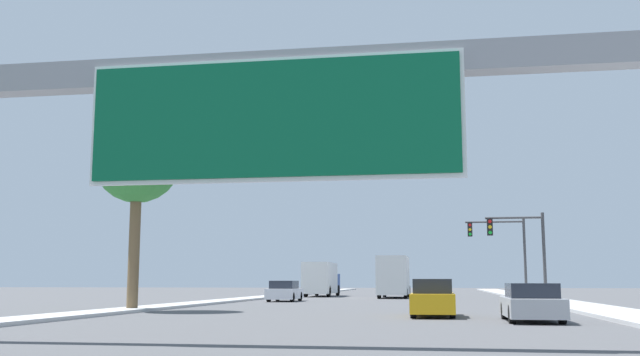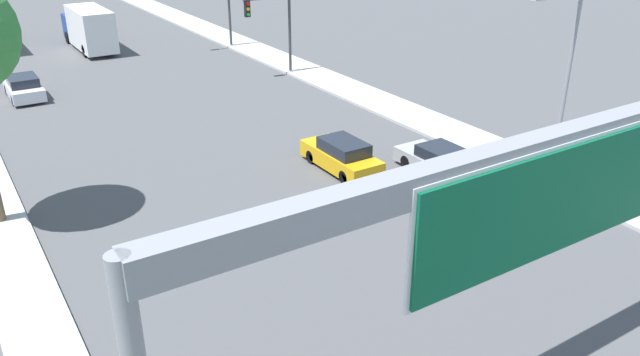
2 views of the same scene
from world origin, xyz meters
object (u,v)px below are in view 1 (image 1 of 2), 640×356
at_px(truck_box_primary, 394,277).
at_px(car_far_left, 433,299).
at_px(traffic_light_near_intersection, 524,243).
at_px(sign_gantry, 273,104).
at_px(palm_tree_background, 137,162).
at_px(street_lamp_right, 637,163).
at_px(car_mid_center, 531,303).
at_px(truck_box_secondary, 322,279).
at_px(traffic_light_mid_block, 505,244).
at_px(car_far_center, 285,292).

bearing_deg(truck_box_primary, car_far_left, -83.69).
height_order(car_far_left, traffic_light_near_intersection, traffic_light_near_intersection).
xyz_separation_m(car_far_left, traffic_light_near_intersection, (5.58, 16.42, 3.08)).
xyz_separation_m(sign_gantry, palm_tree_background, (-10.74, 16.63, 1.67)).
relative_size(car_far_left, street_lamp_right, 0.53).
relative_size(sign_gantry, car_mid_center, 4.38).
bearing_deg(street_lamp_right, car_mid_center, 131.44).
bearing_deg(truck_box_secondary, car_far_left, -73.86).
xyz_separation_m(sign_gantry, car_far_left, (3.50, 13.69, -4.86)).
bearing_deg(traffic_light_mid_block, truck_box_secondary, 148.11).
bearing_deg(sign_gantry, traffic_light_mid_block, 77.58).
height_order(car_far_left, street_lamp_right, street_lamp_right).
bearing_deg(car_mid_center, car_far_center, 121.27).
xyz_separation_m(sign_gantry, traffic_light_mid_block, (8.84, 40.12, -1.37)).
distance_m(sign_gantry, car_mid_center, 13.72).
xyz_separation_m(truck_box_secondary, street_lamp_right, (16.97, -42.62, 3.51)).
relative_size(truck_box_primary, street_lamp_right, 1.05).
height_order(truck_box_primary, street_lamp_right, street_lamp_right).
distance_m(traffic_light_mid_block, street_lamp_right, 32.80).
relative_size(sign_gantry, traffic_light_near_intersection, 3.59).
bearing_deg(car_mid_center, truck_box_secondary, 109.63).
bearing_deg(truck_box_secondary, traffic_light_mid_block, -31.89).
bearing_deg(traffic_light_near_intersection, car_far_center, 167.18).
bearing_deg(truck_box_secondary, palm_tree_background, -96.39).
relative_size(traffic_light_mid_block, street_lamp_right, 0.73).
bearing_deg(traffic_light_near_intersection, palm_tree_background, -145.77).
relative_size(traffic_light_near_intersection, street_lamp_right, 0.66).
relative_size(sign_gantry, palm_tree_background, 2.15).
xyz_separation_m(sign_gantry, truck_box_secondary, (-7.00, 49.97, -3.99)).
bearing_deg(truck_box_primary, palm_tree_background, -110.49).
distance_m(car_far_left, truck_box_secondary, 37.78).
relative_size(truck_box_primary, truck_box_secondary, 1.02).
relative_size(car_far_center, truck_box_secondary, 0.50).
height_order(sign_gantry, traffic_light_near_intersection, sign_gantry).
height_order(car_far_left, palm_tree_background, palm_tree_background).
distance_m(traffic_light_mid_block, palm_tree_background, 30.72).
bearing_deg(car_far_left, traffic_light_mid_block, 78.58).
distance_m(car_far_center, traffic_light_near_intersection, 16.78).
relative_size(car_far_left, truck_box_primary, 0.51).
height_order(car_far_center, street_lamp_right, street_lamp_right).
distance_m(sign_gantry, palm_tree_background, 19.87).
relative_size(car_mid_center, palm_tree_background, 0.49).
xyz_separation_m(truck_box_primary, street_lamp_right, (9.97, -38.01, 3.34)).
height_order(car_far_center, traffic_light_near_intersection, traffic_light_near_intersection).
xyz_separation_m(truck_box_primary, traffic_light_near_intersection, (9.08, -15.24, 2.04)).
bearing_deg(palm_tree_background, car_far_center, 77.71).
distance_m(car_mid_center, traffic_light_mid_block, 29.67).
distance_m(truck_box_secondary, street_lamp_right, 46.01).
distance_m(car_mid_center, street_lamp_right, 6.32).
bearing_deg(car_far_center, street_lamp_right, -57.29).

